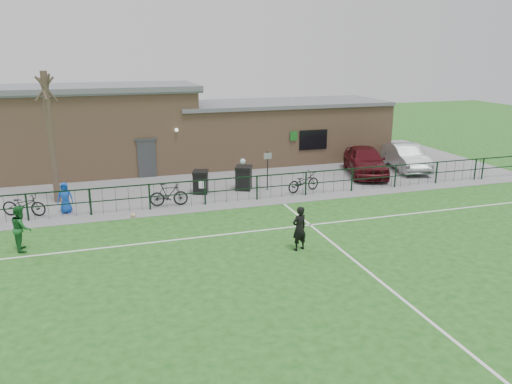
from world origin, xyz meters
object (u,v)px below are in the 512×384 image
object	(u,v)px
car_silver	(406,157)
outfield_player	(21,228)
car_maroon	(365,161)
bare_tree	(51,139)
bicycle_c	(24,205)
bicycle_d	(169,195)
bicycle_e	(303,182)
wheelie_bin_left	(201,183)
spectator_child	(65,198)
sign_post	(267,171)
wheelie_bin_right	(244,179)
ball_ground	(133,215)

from	to	relation	value
car_silver	outfield_player	distance (m)	21.15
car_silver	car_maroon	bearing A→B (deg)	-158.14
bare_tree	bicycle_c	size ratio (longest dim) A/B	3.17
bicycle_d	bicycle_e	xyz separation A→B (m)	(6.76, 0.36, -0.03)
wheelie_bin_left	spectator_child	xyz separation A→B (m)	(-6.23, -1.32, 0.16)
bare_tree	bicycle_c	distance (m)	3.27
wheelie_bin_left	bicycle_d	bearing A→B (deg)	-119.83
bicycle_d	outfield_player	bearing A→B (deg)	129.08
bicycle_c	sign_post	bearing A→B (deg)	-65.42
bare_tree	sign_post	distance (m)	10.27
sign_post	bicycle_e	world-z (taller)	sign_post
wheelie_bin_left	bicycle_c	world-z (taller)	wheelie_bin_left
wheelie_bin_left	spectator_child	size ratio (longest dim) A/B	0.76
wheelie_bin_right	outfield_player	xyz separation A→B (m)	(-9.71, -5.22, 0.24)
wheelie_bin_right	bare_tree	bearing A→B (deg)	-158.85
bicycle_c	bicycle_d	bearing A→B (deg)	-73.27
car_silver	ball_ground	bearing A→B (deg)	-152.71
outfield_player	car_maroon	bearing A→B (deg)	-76.75
outfield_player	spectator_child	bearing A→B (deg)	-24.12
outfield_player	bicycle_d	bearing A→B (deg)	-64.01
bicycle_c	outfield_player	bearing A→B (deg)	-153.22
car_maroon	wheelie_bin_left	bearing A→B (deg)	-157.57
ball_ground	sign_post	bearing A→B (deg)	18.80
wheelie_bin_right	spectator_child	world-z (taller)	spectator_child
wheelie_bin_left	bicycle_c	bearing A→B (deg)	-153.52
sign_post	spectator_child	distance (m)	9.60
car_silver	spectator_child	world-z (taller)	car_silver
bicycle_e	ball_ground	world-z (taller)	bicycle_e
car_maroon	spectator_child	size ratio (longest dim) A/B	3.51
bare_tree	outfield_player	world-z (taller)	bare_tree
sign_post	ball_ground	xyz separation A→B (m)	(-6.83, -2.33, -0.92)
bicycle_c	ball_ground	distance (m)	4.71
bicycle_c	wheelie_bin_left	bearing A→B (deg)	-60.50
bare_tree	car_maroon	world-z (taller)	bare_tree
car_maroon	car_silver	bearing A→B (deg)	26.29
spectator_child	outfield_player	world-z (taller)	outfield_player
car_silver	outfield_player	size ratio (longest dim) A/B	2.76
sign_post	car_silver	distance (m)	9.46
bicycle_e	wheelie_bin_right	bearing A→B (deg)	49.37
sign_post	bicycle_c	xyz separation A→B (m)	(-11.24, -0.73, -0.50)
sign_post	spectator_child	bearing A→B (deg)	-174.95
bare_tree	wheelie_bin_left	bearing A→B (deg)	-4.73
sign_post	car_maroon	xyz separation A→B (m)	(6.30, 1.31, -0.18)
wheelie_bin_left	sign_post	bearing A→B (deg)	9.78
car_maroon	spectator_child	world-z (taller)	car_maroon
outfield_player	wheelie_bin_left	bearing A→B (deg)	-61.34
sign_post	bicycle_d	bearing A→B (deg)	-167.16
spectator_child	ball_ground	world-z (taller)	spectator_child
wheelie_bin_left	bicycle_e	size ratio (longest dim) A/B	0.55
wheelie_bin_left	sign_post	world-z (taller)	sign_post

